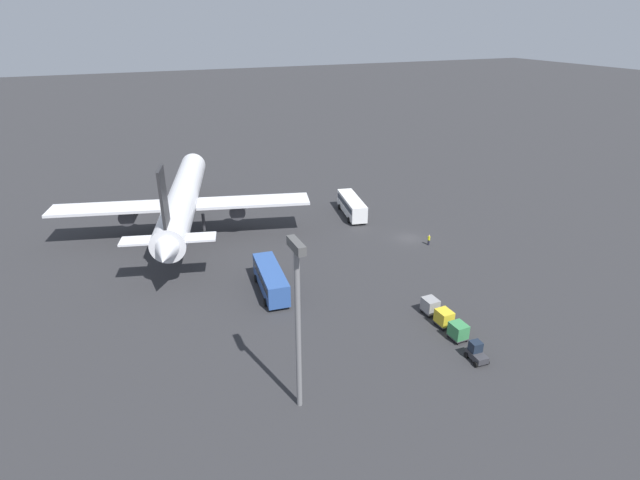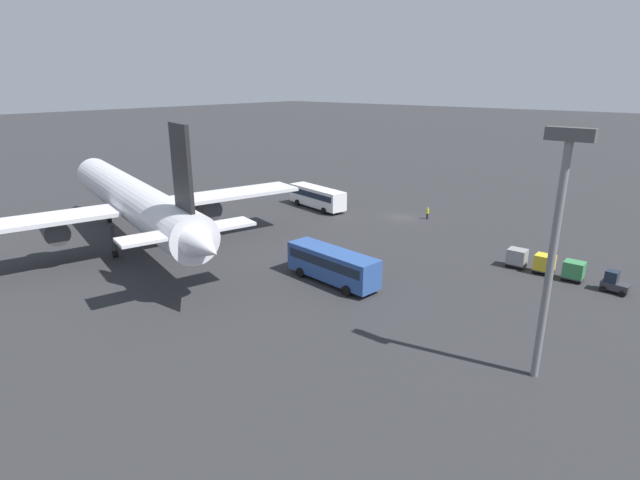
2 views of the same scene
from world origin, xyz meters
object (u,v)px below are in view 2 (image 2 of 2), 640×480
object	(u,v)px
shuttle_bus_near	(317,196)
baggage_tug	(614,283)
airplane	(133,200)
cargo_cart_grey	(517,257)
worker_person	(428,213)
cargo_cart_yellow	(545,263)
shuttle_bus_far	(332,263)
cargo_cart_green	(574,270)

from	to	relation	value
shuttle_bus_near	baggage_tug	distance (m)	43.67
airplane	baggage_tug	xyz separation A→B (m)	(-46.71, -22.40, -5.09)
cargo_cart_grey	worker_person	bearing A→B (deg)	-34.10
shuttle_bus_near	worker_person	size ratio (longest dim) A/B	6.50
cargo_cart_yellow	cargo_cart_grey	distance (m)	2.89
shuttle_bus_near	shuttle_bus_far	xyz separation A→B (m)	(-20.80, 22.26, 0.03)
airplane	worker_person	distance (m)	40.43
cargo_cart_grey	airplane	bearing A→B (deg)	31.88
airplane	baggage_tug	bearing A→B (deg)	-139.48
shuttle_bus_near	cargo_cart_grey	size ratio (longest dim) A/B	5.49
shuttle_bus_far	cargo_cart_grey	size ratio (longest dim) A/B	5.22
worker_person	cargo_cart_grey	world-z (taller)	cargo_cart_grey
cargo_cart_green	cargo_cart_grey	distance (m)	5.78
worker_person	baggage_tug	bearing A→B (deg)	155.22
shuttle_bus_near	cargo_cart_green	size ratio (longest dim) A/B	5.49
shuttle_bus_far	shuttle_bus_near	bearing A→B (deg)	-41.01
airplane	cargo_cart_green	bearing A→B (deg)	-137.04
baggage_tug	cargo_cart_yellow	size ratio (longest dim) A/B	1.20
shuttle_bus_far	cargo_cart_grey	distance (m)	20.64
baggage_tug	cargo_cart_grey	bearing A→B (deg)	-0.80
shuttle_bus_far	cargo_cart_grey	world-z (taller)	shuttle_bus_far
baggage_tug	cargo_cart_yellow	xyz separation A→B (m)	(6.64, -0.67, 0.25)
shuttle_bus_near	worker_person	xyz separation A→B (m)	(-16.59, -5.44, -1.11)
shuttle_bus_near	cargo_cart_green	xyz separation A→B (m)	(-39.37, 6.30, -0.79)
shuttle_bus_far	cargo_cart_green	bearing A→B (deg)	-133.42
shuttle_bus_near	shuttle_bus_far	world-z (taller)	shuttle_bus_far
airplane	cargo_cart_yellow	bearing A→B (deg)	-135.17
shuttle_bus_far	baggage_tug	bearing A→B (deg)	-139.39
baggage_tug	airplane	bearing A→B (deg)	29.19
shuttle_bus_near	cargo_cart_yellow	xyz separation A→B (m)	(-36.49, 6.13, -0.79)
shuttle_bus_near	worker_person	world-z (taller)	shuttle_bus_near
shuttle_bus_far	cargo_cart_yellow	distance (m)	22.51
airplane	cargo_cart_green	world-z (taller)	airplane
worker_person	cargo_cart_yellow	world-z (taller)	cargo_cart_yellow
baggage_tug	shuttle_bus_near	bearing A→B (deg)	-5.40
shuttle_bus_far	airplane	bearing A→B (deg)	21.82
cargo_cart_green	cargo_cart_yellow	bearing A→B (deg)	-3.37
baggage_tug	cargo_cart_yellow	distance (m)	6.67
baggage_tug	cargo_cart_yellow	bearing A→B (deg)	-2.20
shuttle_bus_near	worker_person	distance (m)	17.49
airplane	cargo_cart_grey	xyz separation A→B (m)	(-37.19, -23.13, -4.84)
airplane	shuttle_bus_near	distance (m)	29.71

